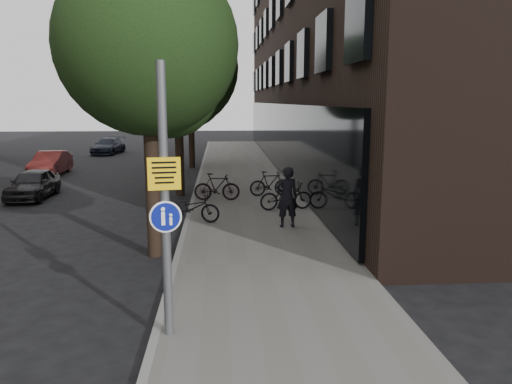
{
  "coord_description": "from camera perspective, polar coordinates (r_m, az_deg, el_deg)",
  "views": [
    {
      "loc": [
        -0.87,
        -8.07,
        3.96
      ],
      "look_at": [
        -0.11,
        2.6,
        2.0
      ],
      "focal_mm": 35.0,
      "sensor_mm": 36.0,
      "label": 1
    }
  ],
  "objects": [
    {
      "name": "ground",
      "position": [
        9.04,
        1.95,
        -15.62
      ],
      "size": [
        120.0,
        120.0,
        0.0
      ],
      "primitive_type": "plane",
      "color": "black",
      "rests_on": "ground"
    },
    {
      "name": "sidewalk",
      "position": [
        18.52,
        -0.5,
        -1.78
      ],
      "size": [
        4.5,
        60.0,
        0.12
      ],
      "primitive_type": "cube",
      "color": "#5B5954",
      "rests_on": "ground"
    },
    {
      "name": "curb_edge",
      "position": [
        18.52,
        -7.47,
        -1.85
      ],
      "size": [
        0.15,
        60.0,
        0.13
      ],
      "primitive_type": "cube",
      "color": "slate",
      "rests_on": "ground"
    },
    {
      "name": "building_right_dark_brick",
      "position": [
        31.9,
        13.86,
        19.18
      ],
      "size": [
        12.0,
        40.0,
        18.0
      ],
      "primitive_type": "cube",
      "color": "black",
      "rests_on": "ground"
    },
    {
      "name": "street_tree_near",
      "position": [
        12.88,
        -11.87,
        15.28
      ],
      "size": [
        4.4,
        4.4,
        7.5
      ],
      "color": "black",
      "rests_on": "ground"
    },
    {
      "name": "street_tree_mid",
      "position": [
        21.31,
        -8.76,
        13.36
      ],
      "size": [
        5.0,
        5.0,
        7.8
      ],
      "color": "black",
      "rests_on": "ground"
    },
    {
      "name": "street_tree_far",
      "position": [
        30.28,
        -7.37,
        12.48
      ],
      "size": [
        5.0,
        5.0,
        7.8
      ],
      "color": "black",
      "rests_on": "ground"
    },
    {
      "name": "signpost",
      "position": [
        8.08,
        -10.36,
        -1.16
      ],
      "size": [
        0.51,
        0.15,
        4.45
      ],
      "rotation": [
        0.0,
        0.0,
        0.14
      ],
      "color": "#595B5E",
      "rests_on": "sidewalk"
    },
    {
      "name": "pedestrian",
      "position": [
        15.3,
        3.57,
        -0.57
      ],
      "size": [
        0.74,
        0.53,
        1.88
      ],
      "primitive_type": "imported",
      "rotation": [
        0.0,
        0.0,
        3.27
      ],
      "color": "black",
      "rests_on": "sidewalk"
    },
    {
      "name": "parked_bike_facade_near",
      "position": [
        17.82,
        3.44,
        -0.45
      ],
      "size": [
        1.98,
        0.95,
        1.0
      ],
      "primitive_type": "imported",
      "rotation": [
        0.0,
        0.0,
        1.73
      ],
      "color": "black",
      "rests_on": "sidewalk"
    },
    {
      "name": "parked_bike_facade_far",
      "position": [
        20.41,
        1.62,
        0.99
      ],
      "size": [
        1.75,
        0.73,
        1.02
      ],
      "primitive_type": "imported",
      "rotation": [
        0.0,
        0.0,
        1.72
      ],
      "color": "black",
      "rests_on": "sidewalk"
    },
    {
      "name": "parked_bike_curb_near",
      "position": [
        16.14,
        -7.28,
        -1.76
      ],
      "size": [
        1.89,
        1.05,
        0.94
      ],
      "primitive_type": "imported",
      "rotation": [
        0.0,
        0.0,
        1.32
      ],
      "color": "black",
      "rests_on": "sidewalk"
    },
    {
      "name": "parked_bike_curb_far",
      "position": [
        19.51,
        -4.49,
        0.59
      ],
      "size": [
        1.81,
        0.63,
        1.07
      ],
      "primitive_type": "imported",
      "rotation": [
        0.0,
        0.0,
        1.5
      ],
      "color": "black",
      "rests_on": "sidewalk"
    },
    {
      "name": "parked_car_near",
      "position": [
        22.44,
        -24.13,
        0.86
      ],
      "size": [
        1.44,
        3.55,
        1.21
      ],
      "primitive_type": "imported",
      "rotation": [
        0.0,
        0.0,
        0.0
      ],
      "color": "black",
      "rests_on": "ground"
    },
    {
      "name": "parked_car_mid",
      "position": [
        29.11,
        -22.43,
        3.05
      ],
      "size": [
        1.42,
        3.91,
        1.28
      ],
      "primitive_type": "imported",
      "rotation": [
        0.0,
        0.0,
        0.02
      ],
      "color": "maroon",
      "rests_on": "ground"
    },
    {
      "name": "parked_car_far",
      "position": [
        39.51,
        -16.52,
        5.07
      ],
      "size": [
        2.21,
        4.31,
        1.2
      ],
      "primitive_type": "imported",
      "rotation": [
        0.0,
        0.0,
        -0.13
      ],
      "color": "black",
      "rests_on": "ground"
    }
  ]
}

